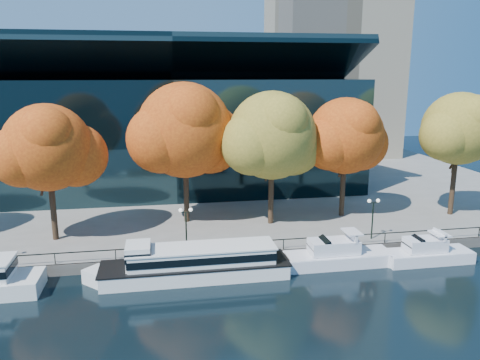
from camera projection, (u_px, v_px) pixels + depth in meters
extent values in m
plane|color=black|center=(236.00, 278.00, 39.32)|extent=(160.00, 160.00, 0.00)
cube|color=slate|center=(199.00, 178.00, 74.24)|extent=(90.00, 67.00, 1.00)
cube|color=#47443F|center=(230.00, 259.00, 42.14)|extent=(90.00, 0.25, 1.00)
cube|color=black|center=(230.00, 243.00, 42.00)|extent=(88.20, 0.08, 0.08)
cube|color=black|center=(230.00, 248.00, 42.11)|extent=(0.07, 0.07, 0.90)
cube|color=black|center=(173.00, 135.00, 67.56)|extent=(50.00, 24.00, 16.00)
cube|color=black|center=(171.00, 67.00, 61.57)|extent=(50.00, 17.14, 7.86)
cube|color=white|center=(196.00, 270.00, 39.38)|extent=(15.47, 3.76, 1.22)
cube|color=black|center=(195.00, 263.00, 39.24)|extent=(15.78, 3.83, 0.13)
cube|color=white|center=(101.00, 277.00, 38.10)|extent=(3.11, 3.11, 1.22)
cube|color=white|center=(202.00, 255.00, 39.18)|extent=(12.07, 3.08, 1.33)
cube|color=black|center=(202.00, 255.00, 39.16)|extent=(12.22, 3.16, 0.61)
cube|color=white|center=(202.00, 247.00, 39.01)|extent=(12.38, 3.23, 0.11)
cube|color=white|center=(138.00, 256.00, 38.24)|extent=(1.99, 2.63, 1.99)
cube|color=black|center=(138.00, 253.00, 38.19)|extent=(2.04, 2.71, 0.77)
cube|color=white|center=(338.00, 259.00, 41.93)|extent=(9.71, 2.78, 1.11)
cube|color=white|center=(286.00, 263.00, 41.12)|extent=(2.13, 2.13, 1.11)
cube|color=white|center=(339.00, 253.00, 41.80)|extent=(9.52, 2.72, 0.07)
cube|color=white|center=(334.00, 246.00, 41.57)|extent=(4.37, 2.08, 1.20)
cube|color=black|center=(320.00, 246.00, 41.34)|extent=(1.91, 2.00, 1.52)
cube|color=white|center=(352.00, 236.00, 41.64)|extent=(0.23, 2.16, 0.74)
cube|color=white|center=(352.00, 232.00, 41.56)|extent=(1.30, 2.16, 0.14)
cube|color=white|center=(428.00, 256.00, 42.57)|extent=(7.99, 2.49, 1.07)
cube|color=white|center=(387.00, 259.00, 41.91)|extent=(1.96, 1.96, 1.07)
cube|color=white|center=(428.00, 251.00, 42.44)|extent=(7.83, 2.44, 0.07)
cube|color=white|center=(425.00, 244.00, 42.23)|extent=(3.59, 1.86, 1.15)
cube|color=black|center=(414.00, 244.00, 42.04)|extent=(1.62, 1.79, 1.34)
cube|color=white|center=(440.00, 235.00, 42.27)|extent=(0.22, 1.94, 0.71)
cube|color=white|center=(440.00, 234.00, 42.24)|extent=(1.24, 1.94, 0.13)
cylinder|color=black|center=(53.00, 203.00, 44.82)|extent=(0.56, 0.56, 7.24)
cylinder|color=black|center=(56.00, 174.00, 44.46)|extent=(1.16, 1.75, 3.62)
cylinder|color=black|center=(45.00, 178.00, 43.89)|extent=(1.07, 1.21, 3.24)
sphere|color=#A12D0D|center=(47.00, 147.00, 43.60)|extent=(8.21, 8.21, 8.21)
sphere|color=#A12D0D|center=(76.00, 155.00, 45.39)|extent=(6.16, 6.16, 6.16)
sphere|color=#A12D0D|center=(22.00, 156.00, 42.61)|extent=(5.75, 5.75, 5.75)
sphere|color=#A12D0D|center=(47.00, 134.00, 41.76)|extent=(4.93, 4.93, 4.93)
cylinder|color=black|center=(186.00, 186.00, 50.19)|extent=(0.56, 0.56, 7.98)
cylinder|color=black|center=(190.00, 157.00, 49.76)|extent=(1.25, 1.90, 3.99)
cylinder|color=black|center=(182.00, 160.00, 49.19)|extent=(1.14, 1.30, 3.56)
sphere|color=#A12D0D|center=(185.00, 130.00, 48.84)|extent=(10.00, 10.00, 10.00)
sphere|color=#A12D0D|center=(209.00, 139.00, 51.02)|extent=(7.50, 7.50, 7.50)
sphere|color=#A12D0D|center=(161.00, 139.00, 47.63)|extent=(7.00, 7.00, 7.00)
sphere|color=#A12D0D|center=(190.00, 115.00, 46.61)|extent=(6.00, 6.00, 6.00)
cylinder|color=black|center=(271.00, 189.00, 49.66)|extent=(0.56, 0.56, 7.61)
cylinder|color=black|center=(276.00, 161.00, 49.25)|extent=(1.20, 1.83, 3.80)
cylinder|color=black|center=(268.00, 164.00, 48.69)|extent=(1.11, 1.25, 3.40)
sphere|color=olive|center=(272.00, 135.00, 48.36)|extent=(9.17, 9.17, 9.17)
sphere|color=olive|center=(292.00, 144.00, 50.36)|extent=(6.88, 6.88, 6.88)
sphere|color=olive|center=(252.00, 144.00, 47.26)|extent=(6.42, 6.42, 6.42)
sphere|color=olive|center=(281.00, 122.00, 46.32)|extent=(5.50, 5.50, 5.50)
cylinder|color=black|center=(343.00, 184.00, 52.39)|extent=(0.56, 0.56, 7.27)
cylinder|color=black|center=(348.00, 159.00, 52.02)|extent=(1.17, 1.76, 3.64)
cylinder|color=black|center=(342.00, 162.00, 51.45)|extent=(1.07, 1.21, 3.25)
sphere|color=#A12D0D|center=(345.00, 136.00, 51.15)|extent=(8.38, 8.38, 8.38)
sphere|color=#A12D0D|center=(360.00, 143.00, 52.98)|extent=(6.28, 6.28, 6.28)
sphere|color=#A12D0D|center=(330.00, 143.00, 50.14)|extent=(5.86, 5.86, 5.86)
sphere|color=#A12D0D|center=(356.00, 124.00, 49.28)|extent=(5.03, 5.03, 5.03)
cylinder|color=black|center=(453.00, 181.00, 52.84)|extent=(0.56, 0.56, 7.86)
cylinder|color=black|center=(459.00, 153.00, 52.42)|extent=(1.23, 1.88, 3.93)
cylinder|color=black|center=(454.00, 157.00, 51.85)|extent=(1.13, 1.28, 3.51)
sphere|color=olive|center=(459.00, 129.00, 51.51)|extent=(8.00, 8.00, 8.00)
sphere|color=olive|center=(469.00, 136.00, 53.25)|extent=(6.00, 6.00, 6.00)
sphere|color=olive|center=(446.00, 135.00, 50.54)|extent=(5.60, 5.60, 5.60)
sphere|color=olive|center=(473.00, 117.00, 49.72)|extent=(4.80, 4.80, 4.80)
cylinder|color=black|center=(186.00, 232.00, 42.38)|extent=(0.14, 0.14, 3.60)
cube|color=black|center=(186.00, 212.00, 41.96)|extent=(0.90, 0.06, 0.06)
sphere|color=white|center=(181.00, 210.00, 41.84)|extent=(0.36, 0.36, 0.36)
sphere|color=white|center=(191.00, 210.00, 41.99)|extent=(0.36, 0.36, 0.36)
cylinder|color=black|center=(372.00, 221.00, 45.37)|extent=(0.14, 0.14, 3.60)
cube|color=black|center=(374.00, 203.00, 44.95)|extent=(0.90, 0.06, 0.06)
sphere|color=white|center=(369.00, 201.00, 44.83)|extent=(0.36, 0.36, 0.36)
sphere|color=white|center=(378.00, 201.00, 44.98)|extent=(0.36, 0.36, 0.36)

